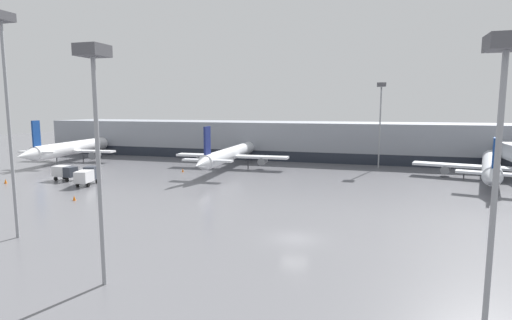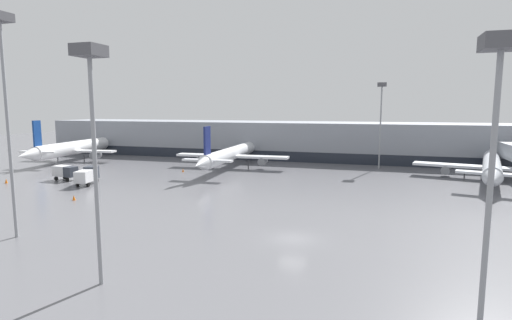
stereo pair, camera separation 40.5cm
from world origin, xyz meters
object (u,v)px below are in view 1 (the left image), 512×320
at_px(parked_jet_2, 491,165).
at_px(apron_light_mast_4, 381,101).
at_px(service_truck_0, 87,175).
at_px(apron_light_mast_2, 4,66).
at_px(traffic_cone_1, 6,181).
at_px(parked_jet_3, 71,148).
at_px(service_truck_1, 65,172).
at_px(traffic_cone_2, 183,170).
at_px(apron_light_mast_0, 95,96).
at_px(traffic_cone_0, 74,198).
at_px(parked_jet_1, 231,154).
at_px(apron_light_mast_1, 502,100).

xyz_separation_m(parked_jet_2, apron_light_mast_4, (-18.72, 8.89, 11.32)).
distance_m(service_truck_0, apron_light_mast_2, 30.68).
distance_m(parked_jet_2, traffic_cone_1, 82.82).
relative_size(parked_jet_3, apron_light_mast_2, 1.61).
height_order(service_truck_0, service_truck_1, service_truck_0).
height_order(service_truck_1, traffic_cone_2, service_truck_1).
bearing_deg(service_truck_1, apron_light_mast_2, -49.35).
distance_m(traffic_cone_2, apron_light_mast_0, 52.12).
distance_m(traffic_cone_0, apron_light_mast_2, 22.43).
xyz_separation_m(service_truck_1, apron_light_mast_2, (18.65, -26.51, 14.82)).
relative_size(parked_jet_3, service_truck_0, 6.06).
height_order(service_truck_0, traffic_cone_0, service_truck_0).
distance_m(service_truck_0, traffic_cone_2, 18.81).
distance_m(service_truck_0, service_truck_1, 7.10).
relative_size(service_truck_0, service_truck_1, 1.29).
relative_size(parked_jet_1, service_truck_0, 6.79).
height_order(apron_light_mast_1, apron_light_mast_4, apron_light_mast_4).
relative_size(service_truck_1, traffic_cone_2, 6.09).
bearing_deg(apron_light_mast_4, apron_light_mast_0, -106.24).
bearing_deg(parked_jet_2, apron_light_mast_2, 145.55).
bearing_deg(service_truck_1, apron_light_mast_0, -38.86).
bearing_deg(apron_light_mast_1, apron_light_mast_0, 179.90).
height_order(parked_jet_2, apron_light_mast_0, apron_light_mast_0).
height_order(traffic_cone_0, traffic_cone_1, traffic_cone_1).
xyz_separation_m(apron_light_mast_2, apron_light_mast_4, (33.44, 57.46, -2.38)).
bearing_deg(parked_jet_3, apron_light_mast_0, -144.35).
height_order(traffic_cone_2, apron_light_mast_0, apron_light_mast_0).
distance_m(parked_jet_3, apron_light_mast_4, 70.80).
xyz_separation_m(parked_jet_3, service_truck_0, (23.81, -23.12, -1.42)).
xyz_separation_m(service_truck_0, apron_light_mast_1, (50.99, -30.46, 11.28)).
relative_size(parked_jet_1, parked_jet_2, 1.04).
distance_m(parked_jet_3, service_truck_1, 26.93).
xyz_separation_m(parked_jet_2, parked_jet_3, (-87.92, -1.33, 0.40)).
height_order(service_truck_1, apron_light_mast_4, apron_light_mast_4).
distance_m(service_truck_1, traffic_cone_2, 20.96).
relative_size(parked_jet_3, traffic_cone_1, 44.29).
bearing_deg(apron_light_mast_0, parked_jet_2, 55.80).
bearing_deg(traffic_cone_1, traffic_cone_2, 40.82).
distance_m(traffic_cone_0, apron_light_mast_0, 32.24).
height_order(apron_light_mast_0, apron_light_mast_2, apron_light_mast_2).
height_order(parked_jet_2, apron_light_mast_1, apron_light_mast_1).
bearing_deg(parked_jet_1, traffic_cone_1, 129.33).
bearing_deg(service_truck_1, traffic_cone_2, 48.51).
height_order(traffic_cone_2, apron_light_mast_2, apron_light_mast_2).
xyz_separation_m(parked_jet_2, service_truck_1, (-70.81, -22.06, -1.12)).
distance_m(apron_light_mast_2, apron_light_mast_4, 66.53).
bearing_deg(apron_light_mast_2, traffic_cone_0, 112.84).
bearing_deg(apron_light_mast_4, apron_light_mast_2, -120.20).
height_order(parked_jet_3, apron_light_mast_1, apron_light_mast_1).
bearing_deg(parked_jet_3, parked_jet_2, -96.89).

